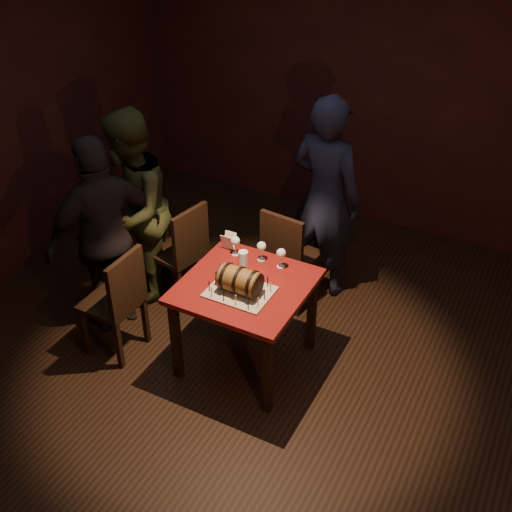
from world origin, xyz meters
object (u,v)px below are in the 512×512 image
at_px(wine_glass_mid, 262,247).
at_px(wine_glass_right, 281,254).
at_px(wine_glass_left, 235,242).
at_px(chair_left_front, 119,298).
at_px(pub_table, 245,296).
at_px(chair_back, 287,253).
at_px(chair_left_rear, 183,249).
at_px(person_left_rear, 132,210).
at_px(person_back, 326,198).
at_px(barrel_cake, 240,280).
at_px(pint_of_ale, 243,261).
at_px(person_left_front, 105,236).

relative_size(wine_glass_mid, wine_glass_right, 1.00).
xyz_separation_m(wine_glass_left, wine_glass_mid, (0.21, 0.03, -0.00)).
distance_m(wine_glass_left, chair_left_front, 0.99).
distance_m(pub_table, chair_back, 0.82).
relative_size(chair_left_rear, chair_left_front, 1.00).
bearing_deg(person_left_rear, person_back, 99.36).
height_order(barrel_cake, pint_of_ale, barrel_cake).
bearing_deg(barrel_cake, wine_glass_right, 74.19).
relative_size(wine_glass_mid, person_left_rear, 0.09).
relative_size(barrel_cake, person_left_rear, 0.20).
height_order(wine_glass_mid, chair_back, chair_back).
distance_m(pub_table, person_left_front, 1.23).
height_order(wine_glass_mid, person_left_rear, person_left_rear).
distance_m(wine_glass_right, chair_left_front, 1.28).
height_order(wine_glass_right, pint_of_ale, wine_glass_right).
xyz_separation_m(pint_of_ale, chair_back, (0.06, 0.65, -0.30)).
distance_m(chair_left_front, person_left_rear, 0.83).
bearing_deg(chair_left_rear, pub_table, -28.57).
bearing_deg(chair_left_rear, pint_of_ale, -21.84).
distance_m(wine_glass_mid, person_left_rear, 1.22).
height_order(barrel_cake, chair_back, barrel_cake).
distance_m(wine_glass_left, person_left_rear, 1.01).
relative_size(barrel_cake, chair_left_front, 0.38).
distance_m(wine_glass_mid, person_left_front, 1.24).
xyz_separation_m(wine_glass_left, chair_left_front, (-0.66, -0.64, -0.35)).
distance_m(barrel_cake, wine_glass_right, 0.44).
height_order(wine_glass_mid, chair_left_rear, chair_left_rear).
relative_size(barrel_cake, wine_glass_right, 2.17).
relative_size(chair_left_front, person_left_rear, 0.54).
bearing_deg(person_left_front, chair_left_front, 71.23).
bearing_deg(wine_glass_left, chair_left_front, -135.81).
bearing_deg(wine_glass_left, person_left_front, -158.97).
height_order(barrel_cake, wine_glass_right, barrel_cake).
bearing_deg(chair_back, pint_of_ale, -95.72).
bearing_deg(chair_left_front, barrel_cake, 14.22).
bearing_deg(barrel_cake, person_left_rear, 160.68).
xyz_separation_m(wine_glass_left, person_left_front, (-0.96, -0.37, -0.03)).
distance_m(pint_of_ale, chair_left_rear, 0.86).
relative_size(chair_back, person_left_rear, 0.54).
distance_m(wine_glass_left, chair_back, 0.65).
height_order(barrel_cake, person_left_front, person_left_front).
xyz_separation_m(pub_table, person_left_rear, (-1.26, 0.34, 0.22)).
bearing_deg(pint_of_ale, person_back, 78.02).
bearing_deg(pint_of_ale, wine_glass_mid, 67.72).
relative_size(wine_glass_left, chair_left_front, 0.17).
distance_m(pub_table, wine_glass_mid, 0.40).
xyz_separation_m(pub_table, person_left_front, (-1.21, -0.07, 0.20)).
bearing_deg(chair_left_front, wine_glass_mid, 37.45).
bearing_deg(chair_left_front, wine_glass_right, 32.05).
bearing_deg(wine_glass_mid, chair_left_rear, 170.49).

